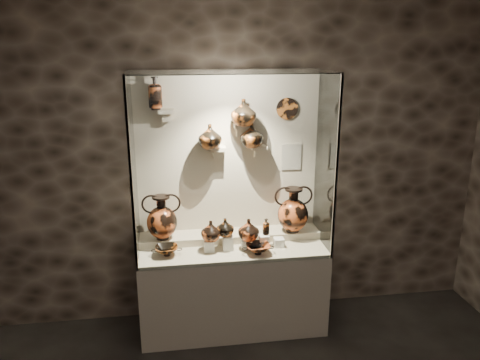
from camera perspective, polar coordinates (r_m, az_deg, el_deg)
The scene contains 34 objects.
wall_back at distance 4.37m, azimuth -1.50°, elevation 2.83°, with size 5.00×0.02×3.20m, color black.
plinth at distance 4.52m, azimuth -0.88°, elevation -13.10°, with size 1.70×0.60×0.80m, color #C0B49B.
front_tier at distance 4.33m, azimuth -0.90°, elevation -8.33°, with size 1.68×0.58×0.03m, color #B8AA8E.
rear_tier at distance 4.47m, azimuth -1.20°, elevation -6.98°, with size 1.70×0.25×0.10m, color #B8AA8E.
back_panel at distance 4.36m, azimuth -1.49°, elevation 2.81°, with size 1.70×0.03×1.60m, color #C0B49B.
glass_front at distance 3.78m, azimuth -0.37°, elevation 0.62°, with size 1.70×0.01×1.60m, color white.
glass_left at distance 4.04m, azimuth -12.93°, elevation 1.27°, with size 0.01×0.60×1.60m, color white.
glass_right at distance 4.25m, azimuth 10.44°, elevation 2.16°, with size 0.01×0.60×1.60m, color white.
glass_top at distance 3.93m, azimuth -1.01°, elevation 13.04°, with size 1.70×0.60×0.01m, color white.
frame_post_left at distance 3.77m, azimuth -13.15°, elevation 0.12°, with size 0.02×0.02×1.60m, color gray.
frame_post_right at distance 3.98m, azimuth 11.67°, elevation 1.12°, with size 0.02×0.02×1.60m, color gray.
pedestal_a at distance 4.24m, azimuth -3.80°, elevation -7.98°, with size 0.09×0.09×0.10m, color silver.
pedestal_b at distance 4.25m, azimuth -1.49°, elevation -7.67°, with size 0.09×0.09×0.13m, color silver.
pedestal_c at distance 4.28m, azimuth 0.79°, elevation -7.78°, with size 0.09×0.09×0.09m, color silver.
pedestal_d at distance 4.30m, azimuth 2.92°, elevation -7.46°, with size 0.09×0.09×0.12m, color silver.
pedestal_e at distance 4.33m, azimuth 4.75°, elevation -7.58°, with size 0.09×0.09×0.08m, color silver.
bracket_ul at distance 4.17m, azimuth -9.01°, elevation 8.28°, with size 0.14×0.12×0.04m, color #C0B49B.
bracket_ca at distance 4.26m, azimuth -2.72°, elevation 3.83°, with size 0.14×0.12×0.04m, color #C0B49B.
bracket_cb at distance 4.24m, azimuth -0.05°, elevation 6.56°, with size 0.10×0.12×0.04m, color #C0B49B.
bracket_cc at distance 4.31m, azimuth 2.33°, elevation 4.00°, with size 0.14×0.12×0.04m, color #C0B49B.
amphora_left at distance 4.30m, azimuth -9.51°, elevation -4.51°, with size 0.33×0.33×0.41m, color #BD5124, non-canonical shape.
amphora_right at distance 4.43m, azimuth 6.49°, elevation -3.63°, with size 0.35×0.35×0.43m, color #BD5124, non-canonical shape.
jug_a at distance 4.18m, azimuth -3.58°, elevation -6.20°, with size 0.18×0.18×0.19m, color #BD5124.
jug_b at distance 4.20m, azimuth -1.82°, elevation -5.77°, with size 0.16×0.16×0.16m, color #AB531E.
jug_c at distance 4.21m, azimuth 1.05°, elevation -6.06°, with size 0.19×0.19×0.20m, color #BD5124.
lekythos_small at distance 4.26m, azimuth 3.19°, elevation -5.58°, with size 0.07×0.07×0.17m, color #AB531E, non-canonical shape.
kylix_left at distance 4.19m, azimuth -8.94°, elevation -8.41°, with size 0.26×0.22×0.10m, color #AB531E, non-canonical shape.
kylix_right at distance 4.17m, azimuth 2.21°, elevation -8.28°, with size 0.27×0.23×0.11m, color #BD5124, non-canonical shape.
lekythos_tall at distance 4.14m, azimuth -10.32°, elevation 10.62°, with size 0.13×0.13×0.32m, color #BD5124, non-canonical shape.
ovoid_vase_a at distance 4.17m, azimuth -3.68°, elevation 5.33°, with size 0.21×0.21×0.22m, color #AB531E.
ovoid_vase_b at distance 4.16m, azimuth 0.43°, elevation 8.25°, with size 0.23×0.23×0.24m, color #AB531E.
ovoid_vase_c at distance 4.22m, azimuth 1.42°, elevation 5.46°, with size 0.21×0.21×0.21m, color #AB531E.
wall_plate at distance 4.35m, azimuth 5.76°, elevation 8.65°, with size 0.20×0.20×0.02m, color #BE6425.
info_placard at distance 4.46m, azimuth 6.28°, elevation 2.81°, with size 0.19×0.01×0.25m, color beige.
Camera 1 is at (-0.50, -1.71, 2.64)m, focal length 35.00 mm.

